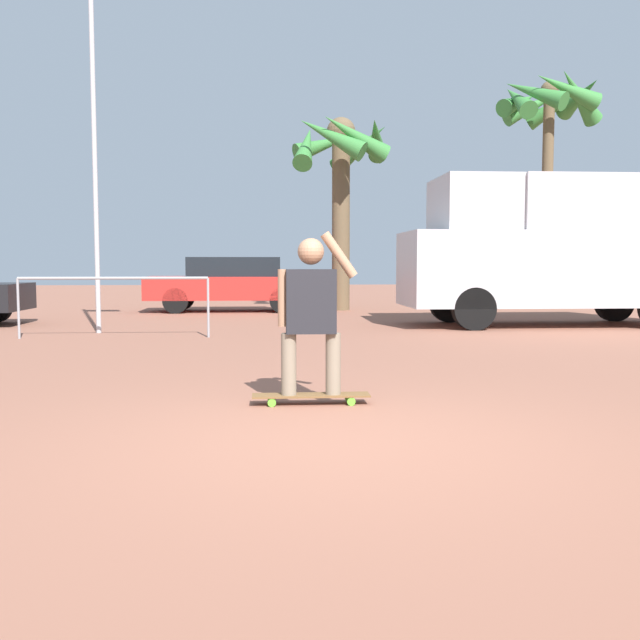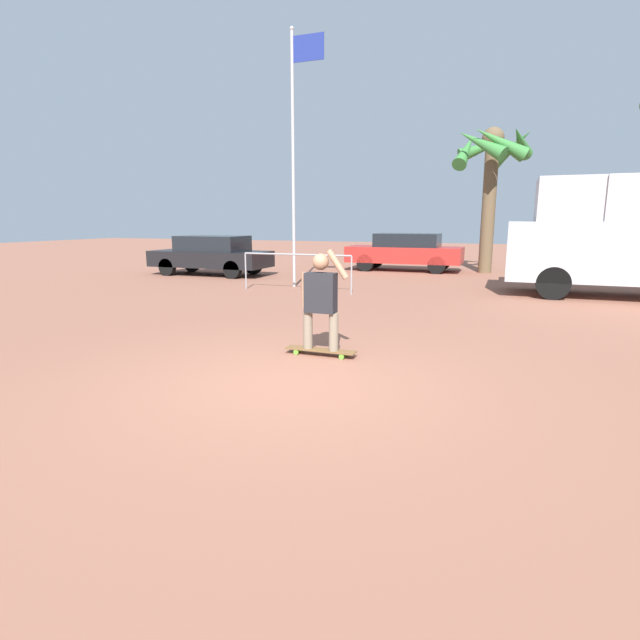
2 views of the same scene
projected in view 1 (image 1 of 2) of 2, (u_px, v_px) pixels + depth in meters
The scene contains 9 objects.
ground_plane at pixel (336, 441), 5.20m from camera, with size 80.00×80.00×0.00m, color #935B47.
skateboard at pixel (311, 396), 6.58m from camera, with size 1.09×0.23×0.09m.
person_skateboarder at pixel (311, 306), 6.51m from camera, with size 0.73×0.24×1.50m.
camper_van at pixel (557, 246), 14.97m from camera, with size 6.16×2.20×3.08m.
parked_car_red at pixel (231, 283), 19.50m from camera, with size 4.51×1.74×1.48m.
palm_tree_near_van at pixel (548, 111), 21.21m from camera, with size 3.15×3.20×6.91m.
palm_tree_center_background at pixel (342, 160), 19.79m from camera, with size 2.96×3.11×5.41m.
flagpole at pixel (98, 104), 13.09m from camera, with size 1.02×0.12×7.30m.
plaza_railing_segment at pixel (114, 288), 12.41m from camera, with size 3.30×0.05×1.08m.
Camera 1 is at (-0.49, -5.09, 1.29)m, focal length 40.00 mm.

